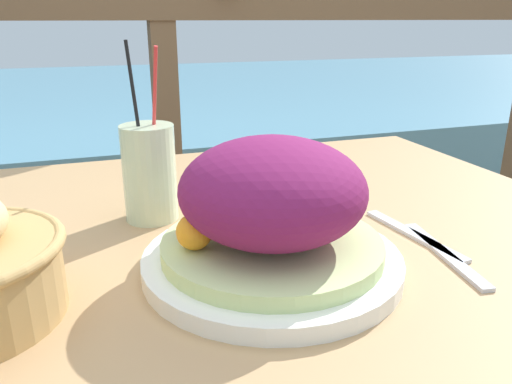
{
  "coord_description": "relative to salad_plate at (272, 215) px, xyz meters",
  "views": [
    {
      "loc": [
        -0.22,
        -0.54,
        1.0
      ],
      "look_at": [
        -0.02,
        0.05,
        0.78
      ],
      "focal_mm": 35.0,
      "sensor_mm": 36.0,
      "label": 1
    }
  ],
  "objects": [
    {
      "name": "fork",
      "position": [
        0.21,
        0.02,
        -0.07
      ],
      "size": [
        0.04,
        0.18,
        0.0
      ],
      "color": "silver",
      "rests_on": "patio_table"
    },
    {
      "name": "railing_fence",
      "position": [
        0.04,
        0.98,
        0.02
      ],
      "size": [
        2.8,
        0.08,
        1.08
      ],
      "color": "brown",
      "rests_on": "ground_plane"
    },
    {
      "name": "patio_table",
      "position": [
        0.04,
        0.05,
        -0.16
      ],
      "size": [
        1.0,
        1.0,
        0.72
      ],
      "color": "tan",
      "rests_on": "ground_plane"
    },
    {
      "name": "drink_glass",
      "position": [
        -0.11,
        0.2,
        0.0
      ],
      "size": [
        0.08,
        0.08,
        0.25
      ],
      "color": "beige",
      "rests_on": "patio_table"
    },
    {
      "name": "sea_backdrop",
      "position": [
        0.04,
        3.48,
        -0.54
      ],
      "size": [
        12.0,
        4.0,
        0.49
      ],
      "color": "#568EA8",
      "rests_on": "ground_plane"
    },
    {
      "name": "salad_plate",
      "position": [
        0.0,
        0.0,
        0.0
      ],
      "size": [
        0.3,
        0.3,
        0.16
      ],
      "color": "white",
      "rests_on": "patio_table"
    },
    {
      "name": "knife",
      "position": [
        0.21,
        -0.04,
        -0.07
      ],
      "size": [
        0.04,
        0.18,
        0.0
      ],
      "color": "silver",
      "rests_on": "patio_table"
    }
  ]
}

